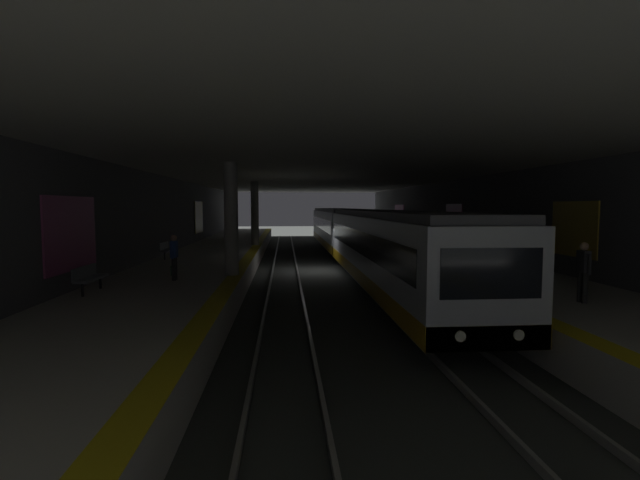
% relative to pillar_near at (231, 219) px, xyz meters
% --- Properties ---
extents(ground_plane, '(120.00, 120.00, 0.00)m').
position_rel_pillar_near_xyz_m(ground_plane, '(8.07, -4.35, -3.33)').
color(ground_plane, '#383A38').
extents(track_left, '(60.00, 1.53, 0.16)m').
position_rel_pillar_near_xyz_m(track_left, '(8.07, -6.55, -3.25)').
color(track_left, gray).
rests_on(track_left, ground).
extents(track_right, '(60.00, 1.53, 0.16)m').
position_rel_pillar_near_xyz_m(track_right, '(8.07, -2.15, -3.25)').
color(track_right, gray).
rests_on(track_right, ground).
extents(platform_left, '(60.00, 5.30, 1.06)m').
position_rel_pillar_near_xyz_m(platform_left, '(8.07, -10.90, -2.80)').
color(platform_left, beige).
rests_on(platform_left, ground).
extents(platform_right, '(60.00, 5.30, 1.06)m').
position_rel_pillar_near_xyz_m(platform_right, '(8.07, 2.20, -2.80)').
color(platform_right, beige).
rests_on(platform_right, ground).
extents(wall_left, '(60.00, 0.56, 5.60)m').
position_rel_pillar_near_xyz_m(wall_left, '(8.10, -13.80, -0.52)').
color(wall_left, '#56565B').
rests_on(wall_left, ground).
extents(wall_right, '(60.00, 0.56, 5.60)m').
position_rel_pillar_near_xyz_m(wall_right, '(8.07, 5.10, -0.52)').
color(wall_right, '#56565B').
rests_on(wall_right, ground).
extents(ceiling_slab, '(60.00, 19.40, 0.40)m').
position_rel_pillar_near_xyz_m(ceiling_slab, '(8.07, -4.35, 2.47)').
color(ceiling_slab, beige).
rests_on(ceiling_slab, wall_left).
extents(pillar_near, '(0.56, 0.56, 4.55)m').
position_rel_pillar_near_xyz_m(pillar_near, '(0.00, 0.00, 0.00)').
color(pillar_near, gray).
rests_on(pillar_near, platform_right).
extents(pillar_far, '(0.56, 0.56, 4.55)m').
position_rel_pillar_near_xyz_m(pillar_far, '(14.24, 0.00, 0.00)').
color(pillar_far, gray).
rests_on(pillar_far, platform_right).
extents(metro_train, '(37.93, 2.83, 3.49)m').
position_rel_pillar_near_xyz_m(metro_train, '(9.75, -6.55, -1.30)').
color(metro_train, '#B7BCC6').
rests_on(metro_train, track_left).
extents(bench_left_near, '(1.70, 0.47, 0.86)m').
position_rel_pillar_near_xyz_m(bench_left_near, '(16.85, -12.88, -1.75)').
color(bench_left_near, '#262628').
rests_on(bench_left_near, platform_left).
extents(bench_left_mid, '(1.70, 0.47, 0.86)m').
position_rel_pillar_near_xyz_m(bench_left_mid, '(20.72, -12.88, -1.75)').
color(bench_left_mid, '#262628').
rests_on(bench_left_mid, platform_left).
extents(bench_right_near, '(1.70, 0.47, 0.86)m').
position_rel_pillar_near_xyz_m(bench_right_near, '(-3.41, 4.18, -1.75)').
color(bench_right_near, '#262628').
rests_on(bench_right_near, platform_right).
extents(bench_right_mid, '(1.70, 0.47, 0.86)m').
position_rel_pillar_near_xyz_m(bench_right_mid, '(6.19, 4.18, -1.75)').
color(bench_right_mid, '#262628').
rests_on(bench_right_mid, platform_right).
extents(person_waiting_near, '(0.60, 0.22, 1.63)m').
position_rel_pillar_near_xyz_m(person_waiting_near, '(10.49, -12.24, -1.39)').
color(person_waiting_near, black).
rests_on(person_waiting_near, platform_left).
extents(person_walking_mid, '(0.60, 0.24, 1.72)m').
position_rel_pillar_near_xyz_m(person_walking_mid, '(-1.13, 2.01, -1.34)').
color(person_walking_mid, '#2E2E2E').
rests_on(person_walking_mid, platform_right).
extents(person_standing_far, '(0.60, 0.24, 1.76)m').
position_rel_pillar_near_xyz_m(person_standing_far, '(-6.11, -10.76, -1.31)').
color(person_standing_far, '#272727').
rests_on(person_standing_far, platform_left).
extents(suitcase_rolling, '(0.40, 0.22, 1.00)m').
position_rel_pillar_near_xyz_m(suitcase_rolling, '(5.04, -10.87, -1.92)').
color(suitcase_rolling, navy).
rests_on(suitcase_rolling, platform_left).
extents(backpack_on_floor, '(0.30, 0.20, 0.40)m').
position_rel_pillar_near_xyz_m(backpack_on_floor, '(0.08, 2.34, -2.08)').
color(backpack_on_floor, '#1E512D').
rests_on(backpack_on_floor, platform_right).
extents(trash_bin, '(0.44, 0.44, 0.85)m').
position_rel_pillar_near_xyz_m(trash_bin, '(-2.02, -12.15, -1.85)').
color(trash_bin, '#595B5E').
rests_on(trash_bin, platform_left).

